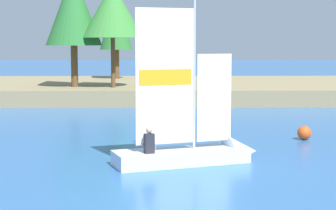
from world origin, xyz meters
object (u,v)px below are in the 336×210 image
Objects in this scene: shoreline_tree_centre at (113,10)px; channel_buoy at (304,133)px; shoreline_tree_left at (73,9)px; sailboat at (200,148)px; shoreline_tree_midleft at (116,22)px.

channel_buoy is at bearing -57.35° from shoreline_tree_centre.
channel_buoy is (10.48, -13.26, -5.28)m from shoreline_tree_left.
shoreline_tree_centre reaches higher than sailboat.
shoreline_tree_left reaches higher than sailboat.
shoreline_tree_midleft reaches higher than channel_buoy.
sailboat is (4.34, -24.42, -4.53)m from shoreline_tree_midleft.
shoreline_tree_centre is (2.35, -0.56, -0.12)m from shoreline_tree_left.
shoreline_tree_centre is 11.71× the size of channel_buoy.
shoreline_tree_left reaches higher than channel_buoy.
sailboat is at bearing -76.62° from shoreline_tree_centre.
sailboat is at bearing -136.63° from channel_buoy.
shoreline_tree_left is 1.12× the size of shoreline_tree_midleft.
shoreline_tree_left is 1.12× the size of shoreline_tree_centre.
shoreline_tree_left is 7.50m from shoreline_tree_midleft.
shoreline_tree_midleft is 1.00× the size of shoreline_tree_centre.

